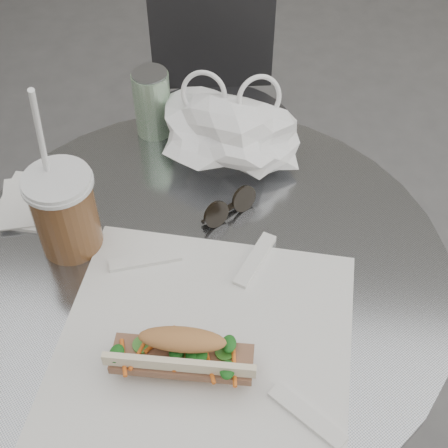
# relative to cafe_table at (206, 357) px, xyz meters

# --- Properties ---
(cafe_table) EXTENTS (0.76, 0.76, 0.74)m
(cafe_table) POSITION_rel_cafe_table_xyz_m (0.00, 0.00, 0.00)
(cafe_table) COLOR slate
(cafe_table) RESTS_ON ground
(chair_far) EXTENTS (0.40, 0.43, 0.76)m
(chair_far) POSITION_rel_cafe_table_xyz_m (-0.08, 0.68, -0.13)
(chair_far) COLOR #323235
(chair_far) RESTS_ON ground
(sandwich_paper) EXTENTS (0.41, 0.39, 0.00)m
(sandwich_paper) POSITION_rel_cafe_table_xyz_m (0.03, -0.14, 0.28)
(sandwich_paper) COLOR white
(sandwich_paper) RESTS_ON cafe_table
(banh_mi) EXTENTS (0.23, 0.09, 0.08)m
(banh_mi) POSITION_rel_cafe_table_xyz_m (0.00, -0.18, 0.31)
(banh_mi) COLOR #CA864C
(banh_mi) RESTS_ON sandwich_paper
(iced_coffee) EXTENTS (0.10, 0.10, 0.30)m
(iced_coffee) POSITION_rel_cafe_table_xyz_m (-0.21, 0.02, 0.35)
(iced_coffee) COLOR brown
(iced_coffee) RESTS_ON cafe_table
(sunglasses) EXTENTS (0.09, 0.09, 0.05)m
(sunglasses) POSITION_rel_cafe_table_xyz_m (0.03, 0.11, 0.29)
(sunglasses) COLOR black
(sunglasses) RESTS_ON cafe_table
(plastic_bag) EXTENTS (0.26, 0.21, 0.11)m
(plastic_bag) POSITION_rel_cafe_table_xyz_m (0.01, 0.25, 0.33)
(plastic_bag) COLOR white
(plastic_bag) RESTS_ON cafe_table
(napkin_stack) EXTENTS (0.15, 0.15, 0.01)m
(napkin_stack) POSITION_rel_cafe_table_xyz_m (-0.29, 0.09, 0.28)
(napkin_stack) COLOR white
(napkin_stack) RESTS_ON cafe_table
(drink_can) EXTENTS (0.07, 0.07, 0.13)m
(drink_can) POSITION_rel_cafe_table_xyz_m (-0.13, 0.30, 0.34)
(drink_can) COLOR #549054
(drink_can) RESTS_ON cafe_table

